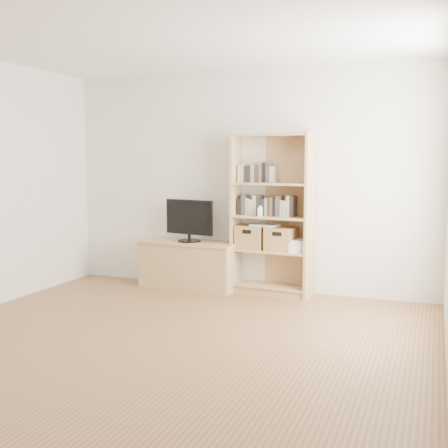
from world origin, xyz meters
The scene contains 13 objects.
floor centered at (0.00, 0.00, 0.00)m, with size 4.50×5.00×0.01m, color brown.
back_wall centered at (0.00, 2.50, 1.30)m, with size 4.50×0.02×2.60m, color silver.
ceiling centered at (0.00, 0.00, 2.60)m, with size 4.50×5.00×0.01m, color white.
tv_stand centered at (-0.65, 2.28, 0.27)m, with size 1.19×0.45×0.55m, color tan.
bookshelf centered at (0.37, 2.33, 0.93)m, with size 0.93×0.33×1.87m, color tan.
television centered at (-0.65, 2.28, 0.82)m, with size 0.65×0.05×0.51m, color black.
books_row_mid centered at (0.37, 2.35, 1.03)m, with size 0.90×0.18×0.24m, color black.
books_row_upper centered at (0.16, 2.37, 1.40)m, with size 0.38×0.14×0.20m, color black.
baby_monitor centered at (0.25, 2.24, 0.96)m, with size 0.05×0.03×0.10m, color white.
basket_left centered at (0.12, 2.35, 0.65)m, with size 0.33×0.27×0.27m, color #936342.
basket_right centered at (0.48, 2.32, 0.65)m, with size 0.33×0.27×0.27m, color #936342.
laptop centered at (0.29, 2.32, 0.80)m, with size 0.30×0.21×0.02m, color silver.
magazine_stack centered at (0.69, 2.30, 0.58)m, with size 0.18×0.25×0.12m, color beige.
Camera 1 is at (2.13, -3.86, 1.56)m, focal length 45.00 mm.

